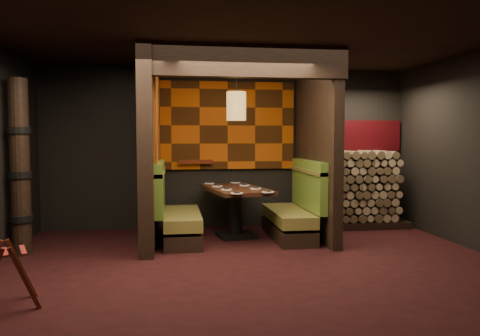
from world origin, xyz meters
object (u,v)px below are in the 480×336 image
booth_bench_left (175,215)px  booth_bench_right (294,213)px  totem_column (20,168)px  dining_table (236,202)px  luggage_rack (6,273)px  firewood_stack (358,189)px  pendant_lamp (236,106)px

booth_bench_left → booth_bench_right: size_ratio=1.00×
totem_column → booth_bench_left: bearing=14.8°
dining_table → booth_bench_right: bearing=-9.7°
luggage_rack → firewood_stack: firewood_stack is taller
pendant_lamp → totem_column: bearing=-167.9°
luggage_rack → totem_column: (-0.49, 2.09, 0.86)m
booth_bench_left → dining_table: (0.97, 0.16, 0.16)m
booth_bench_left → booth_bench_right: (1.89, 0.00, 0.00)m
booth_bench_right → totem_column: size_ratio=0.67×
pendant_lamp → totem_column: 3.26m
booth_bench_right → luggage_rack: 4.38m
totem_column → luggage_rack: bearing=-76.7°
booth_bench_left → booth_bench_right: same height
dining_table → firewood_stack: 2.35m
dining_table → firewood_stack: firewood_stack is taller
booth_bench_left → pendant_lamp: (0.97, 0.11, 1.70)m
dining_table → luggage_rack: bearing=-132.5°
booth_bench_left → pendant_lamp: 1.96m
totem_column → pendant_lamp: bearing=12.1°
booth_bench_left → dining_table: 0.99m
booth_bench_right → luggage_rack: size_ratio=2.26×
dining_table → firewood_stack: size_ratio=0.95×
firewood_stack → luggage_rack: bearing=-145.4°
luggage_rack → pendant_lamp: bearing=47.0°
pendant_lamp → booth_bench_right: bearing=-6.6°
dining_table → totem_column: 3.20m
firewood_stack → totem_column: bearing=-166.8°
pendant_lamp → luggage_rack: pendant_lamp is taller
luggage_rack → booth_bench_left: bearing=58.8°
booth_bench_left → dining_table: bearing=9.2°
booth_bench_left → totem_column: totem_column is taller
firewood_stack → booth_bench_left: bearing=-167.8°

